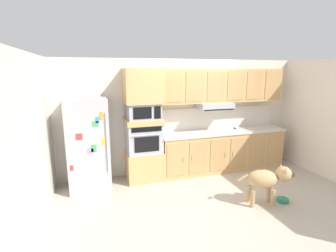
{
  "coord_description": "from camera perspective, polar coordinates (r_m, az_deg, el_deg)",
  "views": [
    {
      "loc": [
        -1.98,
        -4.18,
        2.25
      ],
      "look_at": [
        -0.66,
        0.07,
        1.27
      ],
      "focal_mm": 26.86,
      "sensor_mm": 36.0,
      "label": 1
    }
  ],
  "objects": [
    {
      "name": "ground_plane",
      "position": [
        5.14,
        7.49,
        -13.65
      ],
      "size": [
        9.6,
        9.6,
        0.0
      ],
      "primitive_type": "plane",
      "color": "#B2A899"
    },
    {
      "name": "back_kitchen_wall",
      "position": [
        5.73,
        3.22,
        2.36
      ],
      "size": [
        6.2,
        0.12,
        2.5
      ],
      "primitive_type": "cube",
      "color": "beige",
      "rests_on": "ground"
    },
    {
      "name": "side_panel_left",
      "position": [
        4.37,
        -27.58,
        -2.23
      ],
      "size": [
        0.12,
        7.1,
        2.5
      ],
      "primitive_type": "cube",
      "color": "beige",
      "rests_on": "ground"
    },
    {
      "name": "side_panel_right",
      "position": [
        6.42,
        31.19,
        1.66
      ],
      "size": [
        0.12,
        7.1,
        2.5
      ],
      "primitive_type": "cube",
      "color": "silver",
      "rests_on": "ground"
    },
    {
      "name": "refrigerator",
      "position": [
        5.05,
        -17.6,
        -3.92
      ],
      "size": [
        0.76,
        0.73,
        1.76
      ],
      "color": "#ADADB2",
      "rests_on": "ground"
    },
    {
      "name": "oven_base_cabinet",
      "position": [
        5.39,
        -5.37,
        -8.83
      ],
      "size": [
        0.74,
        0.62,
        0.6
      ],
      "primitive_type": "cube",
      "color": "tan",
      "rests_on": "ground"
    },
    {
      "name": "built_in_oven",
      "position": [
        5.2,
        -5.5,
        -2.67
      ],
      "size": [
        0.7,
        0.62,
        0.6
      ],
      "color": "#A8AAAF",
      "rests_on": "oven_base_cabinet"
    },
    {
      "name": "appliance_mid_shelf",
      "position": [
        5.13,
        -5.59,
        1.12
      ],
      "size": [
        0.74,
        0.62,
        0.1
      ],
      "primitive_type": "cube",
      "color": "tan",
      "rests_on": "built_in_oven"
    },
    {
      "name": "microwave",
      "position": [
        5.09,
        -5.63,
        3.43
      ],
      "size": [
        0.64,
        0.54,
        0.32
      ],
      "color": "#A8AAAF",
      "rests_on": "appliance_mid_shelf"
    },
    {
      "name": "appliance_upper_cabinet",
      "position": [
        5.04,
        -5.76,
        9.06
      ],
      "size": [
        0.74,
        0.62,
        0.68
      ],
      "primitive_type": "cube",
      "color": "tan",
      "rests_on": "microwave"
    },
    {
      "name": "lower_cabinet_run",
      "position": [
        5.96,
        12.16,
        -5.54
      ],
      "size": [
        2.92,
        0.63,
        0.88
      ],
      "color": "tan",
      "rests_on": "ground"
    },
    {
      "name": "countertop_slab",
      "position": [
        5.84,
        12.34,
        -1.23
      ],
      "size": [
        2.96,
        0.64,
        0.04
      ],
      "primitive_type": "cube",
      "color": "beige",
      "rests_on": "lower_cabinet_run"
    },
    {
      "name": "backsplash_panel",
      "position": [
        6.03,
        11.13,
        1.88
      ],
      "size": [
        2.96,
        0.02,
        0.5
      ],
      "primitive_type": "cube",
      "color": "silver",
      "rests_on": "countertop_slab"
    },
    {
      "name": "upper_cabinet_with_hood",
      "position": [
        5.79,
        12.09,
        8.7
      ],
      "size": [
        2.92,
        0.48,
        0.88
      ],
      "color": "tan",
      "rests_on": "backsplash_panel"
    },
    {
      "name": "screwdriver",
      "position": [
        6.1,
        14.99,
        -0.47
      ],
      "size": [
        0.15,
        0.14,
        0.03
      ],
      "color": "black",
      "rests_on": "countertop_slab"
    },
    {
      "name": "dog",
      "position": [
        4.65,
        21.6,
        -11.14
      ],
      "size": [
        0.97,
        0.44,
        0.7
      ],
      "rotation": [
        0.0,
        0.0,
        -0.26
      ],
      "color": "tan",
      "rests_on": "ground"
    },
    {
      "name": "dog_food_bowl",
      "position": [
        5.02,
        24.56,
        -15.01
      ],
      "size": [
        0.2,
        0.2,
        0.06
      ],
      "color": "#267F66",
      "rests_on": "ground"
    }
  ]
}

